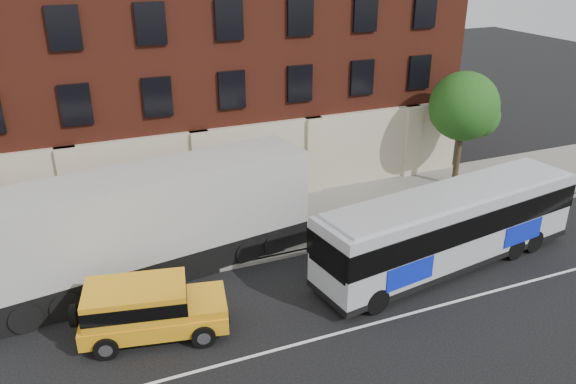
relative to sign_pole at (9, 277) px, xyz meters
name	(u,v)px	position (x,y,z in m)	size (l,w,h in m)	color
ground	(296,355)	(8.50, -6.15, -1.45)	(120.00, 120.00, 0.00)	black
sidewalk	(219,233)	(8.50, 2.85, -1.38)	(60.00, 6.00, 0.15)	gray
kerb	(240,265)	(8.50, -0.15, -1.38)	(60.00, 0.25, 0.15)	gray
lane_line	(291,346)	(8.50, -5.65, -1.45)	(60.00, 0.12, 0.01)	white
building	(170,41)	(8.49, 10.77, 6.13)	(30.00, 12.10, 15.00)	maroon
sign_pole	(9,277)	(0.00, 0.00, 0.00)	(0.30, 0.20, 2.50)	slate
street_tree	(464,109)	(22.04, 3.34, 2.96)	(3.60, 3.60, 6.20)	#332519
city_bus	(450,225)	(16.51, -3.27, 0.39)	(12.41, 4.39, 3.33)	#B4B8BE
yellow_suv	(147,307)	(4.27, -3.23, -0.33)	(5.27, 2.97, 1.96)	#FFA819
shipping_container	(148,226)	(5.08, 0.65, 0.73)	(13.52, 4.82, 4.42)	black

